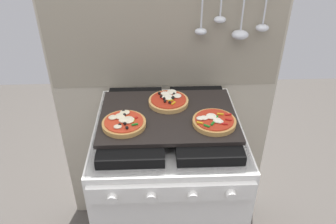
# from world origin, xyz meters

# --- Properties ---
(kitchen_backsplash) EXTENTS (1.10, 0.09, 1.55)m
(kitchen_backsplash) POSITION_xyz_m (0.00, 0.33, 0.79)
(kitchen_backsplash) COLOR #B2A893
(kitchen_backsplash) RESTS_ON ground_plane
(stove) EXTENTS (0.60, 0.64, 0.90)m
(stove) POSITION_xyz_m (-0.00, -0.00, 0.45)
(stove) COLOR white
(stove) RESTS_ON ground_plane
(baking_tray) EXTENTS (0.54, 0.38, 0.02)m
(baking_tray) POSITION_xyz_m (0.00, 0.00, 0.91)
(baking_tray) COLOR black
(baking_tray) RESTS_ON stove
(pizza_left) EXTENTS (0.17, 0.17, 0.03)m
(pizza_left) POSITION_xyz_m (-0.17, -0.07, 0.93)
(pizza_left) COLOR tan
(pizza_left) RESTS_ON baking_tray
(pizza_right) EXTENTS (0.17, 0.17, 0.03)m
(pizza_right) POSITION_xyz_m (0.17, -0.08, 0.93)
(pizza_right) COLOR tan
(pizza_right) RESTS_ON baking_tray
(pizza_center) EXTENTS (0.17, 0.17, 0.03)m
(pizza_center) POSITION_xyz_m (0.01, 0.08, 0.93)
(pizza_center) COLOR tan
(pizza_center) RESTS_ON baking_tray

